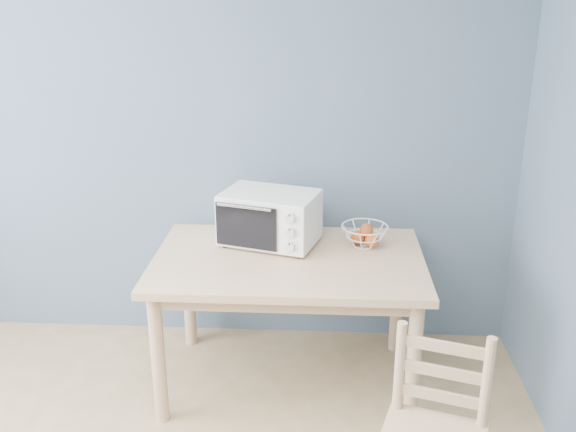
# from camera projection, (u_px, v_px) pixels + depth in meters

# --- Properties ---
(dining_table) EXTENTS (1.40, 0.90, 0.75)m
(dining_table) POSITION_uv_depth(u_px,v_px,m) (289.00, 275.00, 3.35)
(dining_table) COLOR #DDB384
(dining_table) RESTS_ON ground
(toaster_oven) EXTENTS (0.57, 0.47, 0.29)m
(toaster_oven) POSITION_uv_depth(u_px,v_px,m) (266.00, 217.00, 3.45)
(toaster_oven) COLOR white
(toaster_oven) RESTS_ON dining_table
(fruit_basket) EXTENTS (0.31, 0.31, 0.13)m
(fruit_basket) POSITION_uv_depth(u_px,v_px,m) (365.00, 235.00, 3.44)
(fruit_basket) COLOR white
(fruit_basket) RESTS_ON dining_table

